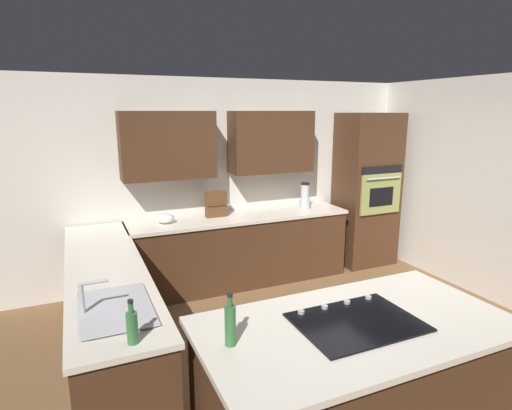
# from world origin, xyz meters

# --- Properties ---
(ground_plane) EXTENTS (14.00, 14.00, 0.00)m
(ground_plane) POSITION_xyz_m (0.00, 0.00, 0.00)
(ground_plane) COLOR brown
(wall_back) EXTENTS (6.00, 0.44, 2.60)m
(wall_back) POSITION_xyz_m (0.08, -2.04, 1.44)
(wall_back) COLOR white
(wall_back) RESTS_ON ground
(wall_left) EXTENTS (0.10, 4.00, 2.60)m
(wall_left) POSITION_xyz_m (-2.45, -0.30, 1.30)
(wall_left) COLOR white
(wall_left) RESTS_ON ground
(lower_cabinets_back) EXTENTS (2.80, 0.60, 0.86)m
(lower_cabinets_back) POSITION_xyz_m (0.10, -1.72, 0.43)
(lower_cabinets_back) COLOR #472B19
(lower_cabinets_back) RESTS_ON ground
(countertop_back) EXTENTS (2.84, 0.64, 0.04)m
(countertop_back) POSITION_xyz_m (0.10, -1.72, 0.88)
(countertop_back) COLOR silver
(countertop_back) RESTS_ON lower_cabinets_back
(lower_cabinets_side) EXTENTS (0.60, 2.90, 0.86)m
(lower_cabinets_side) POSITION_xyz_m (1.82, -0.55, 0.43)
(lower_cabinets_side) COLOR #472B19
(lower_cabinets_side) RESTS_ON ground
(countertop_side) EXTENTS (0.64, 2.94, 0.04)m
(countertop_side) POSITION_xyz_m (1.82, -0.55, 0.88)
(countertop_side) COLOR silver
(countertop_side) RESTS_ON lower_cabinets_side
(island_base) EXTENTS (1.92, 0.98, 0.86)m
(island_base) POSITION_xyz_m (0.45, 1.13, 0.43)
(island_base) COLOR #472B19
(island_base) RESTS_ON ground
(island_top) EXTENTS (2.00, 1.06, 0.04)m
(island_top) POSITION_xyz_m (0.45, 1.13, 0.88)
(island_top) COLOR silver
(island_top) RESTS_ON island_base
(wall_oven) EXTENTS (0.80, 0.66, 2.17)m
(wall_oven) POSITION_xyz_m (-1.85, -1.72, 1.09)
(wall_oven) COLOR #472B19
(wall_oven) RESTS_ON ground
(sink_unit) EXTENTS (0.46, 0.70, 0.23)m
(sink_unit) POSITION_xyz_m (1.83, 0.34, 0.92)
(sink_unit) COLOR #515456
(sink_unit) RESTS_ON countertop_side
(cooktop) EXTENTS (0.76, 0.56, 0.03)m
(cooktop) POSITION_xyz_m (0.45, 1.12, 0.91)
(cooktop) COLOR black
(cooktop) RESTS_ON island_top
(blender) EXTENTS (0.15, 0.15, 0.35)m
(blender) POSITION_xyz_m (-0.85, -1.75, 1.05)
(blender) COLOR silver
(blender) RESTS_ON countertop_back
(mixing_bowl) EXTENTS (0.21, 0.21, 0.12)m
(mixing_bowl) POSITION_xyz_m (1.05, -1.75, 0.96)
(mixing_bowl) COLOR white
(mixing_bowl) RESTS_ON countertop_back
(spice_rack) EXTENTS (0.26, 0.11, 0.32)m
(spice_rack) POSITION_xyz_m (0.40, -1.80, 1.06)
(spice_rack) COLOR brown
(spice_rack) RESTS_ON countertop_back
(dish_soap_bottle) EXTENTS (0.06, 0.06, 0.27)m
(dish_soap_bottle) POSITION_xyz_m (1.77, 0.80, 1.01)
(dish_soap_bottle) COLOR #336B38
(dish_soap_bottle) RESTS_ON countertop_side
(oil_bottle) EXTENTS (0.06, 0.06, 0.32)m
(oil_bottle) POSITION_xyz_m (1.27, 1.04, 1.03)
(oil_bottle) COLOR #336B38
(oil_bottle) RESTS_ON island_top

